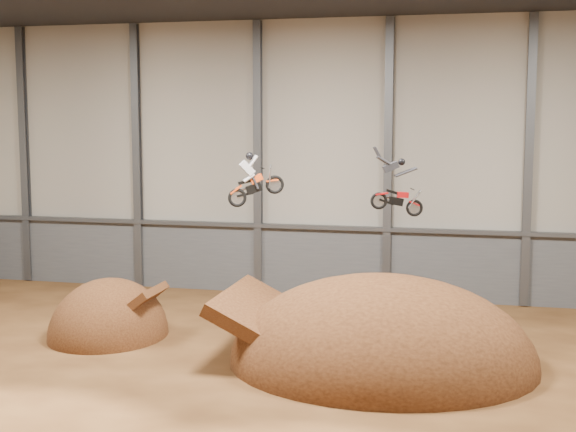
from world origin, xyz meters
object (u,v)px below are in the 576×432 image
(fmx_rider_a, at_px, (259,174))
(takeoff_ramp, at_px, (109,336))
(landing_ramp, at_px, (381,363))
(fmx_rider_b, at_px, (395,182))

(fmx_rider_a, bearing_deg, takeoff_ramp, 163.96)
(landing_ramp, bearing_deg, fmx_rider_b, 58.56)
(fmx_rider_a, bearing_deg, fmx_rider_b, -41.05)
(takeoff_ramp, bearing_deg, landing_ramp, -5.77)
(fmx_rider_a, distance_m, fmx_rider_b, 5.87)
(takeoff_ramp, relative_size, fmx_rider_a, 2.38)
(landing_ramp, distance_m, fmx_rider_a, 8.93)
(takeoff_ramp, distance_m, landing_ramp, 11.62)
(takeoff_ramp, height_order, fmx_rider_a, fmx_rider_a)
(landing_ramp, relative_size, fmx_rider_a, 4.86)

